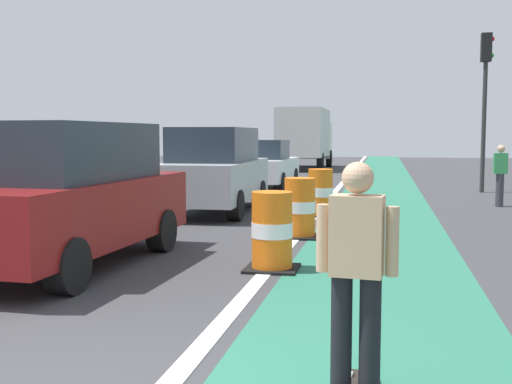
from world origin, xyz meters
The scene contains 12 objects.
bike_lane_strip centered at (2.40, 12.00, 0.00)m, with size 2.50×80.00×0.01m, color #286B51.
lane_divider_stripe centered at (0.90, 12.00, 0.01)m, with size 0.20×80.00×0.01m, color silver.
skateboarder_on_lane centered at (2.28, 0.45, 0.91)m, with size 0.57×0.82×1.69m.
parked_suv_nearest centered at (-1.91, 4.28, 1.04)m, with size 2.08×4.68×2.04m.
parked_suv_second centered at (-1.54, 10.86, 1.04)m, with size 1.97×4.63×2.04m.
parked_sedan_third centered at (-1.57, 17.21, 0.83)m, with size 1.99×4.14×1.70m.
traffic_barrel_front centered at (0.95, 4.64, 0.53)m, with size 0.73×0.73×1.09m.
traffic_barrel_mid centered at (0.97, 7.50, 0.53)m, with size 0.73×0.73×1.09m.
traffic_barrel_back centered at (1.04, 10.60, 0.53)m, with size 0.73×0.73×1.09m.
delivery_truck_down_block centered at (-1.74, 30.71, 1.85)m, with size 2.38×7.61×3.23m.
traffic_light_corner centered at (5.61, 17.74, 3.50)m, with size 0.41×0.32×5.10m.
pedestrian_crossing centered at (5.43, 13.48, 0.86)m, with size 0.34×0.20×1.61m.
Camera 1 is at (2.45, -3.93, 1.87)m, focal length 44.64 mm.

